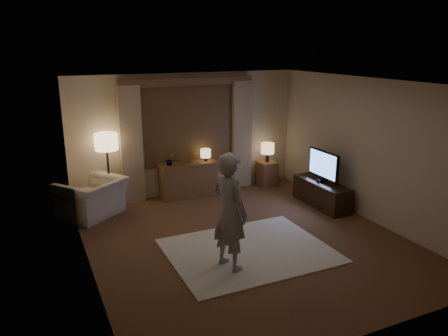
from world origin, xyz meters
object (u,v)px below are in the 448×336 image
armchair (92,198)px  tv_stand (322,194)px  sideboard (189,180)px  side_table (267,174)px  person (229,211)px

armchair → tv_stand: armchair is taller
armchair → tv_stand: bearing=124.9°
sideboard → tv_stand: (2.24, -1.67, -0.10)m
tv_stand → armchair: bearing=162.5°
side_table → tv_stand: size_ratio=0.40×
sideboard → armchair: (-2.06, -0.31, 0.01)m
sideboard → tv_stand: bearing=-36.6°
sideboard → side_table: sideboard is taller
tv_stand → side_table: bearing=101.8°
sideboard → tv_stand: 2.80m
sideboard → side_table: size_ratio=2.14×
armchair → person: 3.30m
side_table → sideboard: bearing=178.5°
sideboard → armchair: armchair is taller
sideboard → armchair: 2.08m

